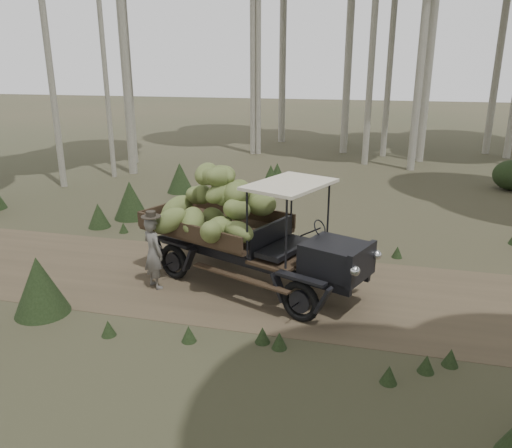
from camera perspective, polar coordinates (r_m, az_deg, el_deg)
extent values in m
plane|color=#473D2B|center=(10.83, 7.12, -7.76)|extent=(120.00, 120.00, 0.00)
cube|color=brown|center=(10.83, 7.13, -7.74)|extent=(70.00, 4.00, 0.01)
cube|color=black|center=(9.82, 8.87, -3.79)|extent=(1.38, 1.35, 0.59)
cube|color=black|center=(9.59, 12.00, -4.52)|extent=(0.50, 1.03, 0.67)
cube|color=black|center=(10.50, 1.65, -1.49)|extent=(0.65, 1.42, 0.59)
cube|color=#38281C|center=(11.41, -4.56, -0.51)|extent=(3.51, 2.92, 0.09)
cube|color=#38281C|center=(12.07, -1.59, 1.53)|extent=(2.81, 1.19, 0.34)
cube|color=#38281C|center=(10.68, -7.96, -0.84)|extent=(2.81, 1.19, 0.34)
cube|color=#38281C|center=(12.35, -9.87, 1.65)|extent=(0.79, 1.81, 0.34)
cube|color=beige|center=(9.92, 3.91, 4.55)|extent=(1.83, 2.15, 0.06)
cube|color=black|center=(11.20, 1.24, -3.04)|extent=(4.61, 1.96, 0.19)
cube|color=black|center=(10.59, -1.31, -4.31)|extent=(4.61, 1.96, 0.19)
torus|color=black|center=(10.87, 9.83, -5.44)|extent=(0.81, 0.44, 0.82)
torus|color=black|center=(9.50, 5.07, -8.81)|extent=(0.81, 0.44, 0.82)
torus|color=black|center=(12.58, -3.78, -1.93)|extent=(0.81, 0.44, 0.82)
torus|color=black|center=(11.41, -9.35, -4.26)|extent=(0.81, 0.44, 0.82)
sphere|color=beige|center=(9.95, 13.64, -3.46)|extent=(0.19, 0.19, 0.19)
sphere|color=beige|center=(9.13, 11.23, -5.28)|extent=(0.19, 0.19, 0.19)
ellipsoid|color=olive|center=(10.09, -1.98, -0.91)|extent=(0.90, 0.82, 0.46)
ellipsoid|color=olive|center=(11.20, 0.63, 2.31)|extent=(0.93, 0.86, 0.64)
ellipsoid|color=olive|center=(10.83, -4.24, 3.57)|extent=(0.80, 0.85, 0.59)
ellipsoid|color=olive|center=(11.08, -4.00, 5.46)|extent=(0.84, 0.65, 0.62)
ellipsoid|color=olive|center=(10.54, -4.19, -0.54)|extent=(0.79, 0.91, 0.54)
ellipsoid|color=olive|center=(10.68, -2.19, 1.67)|extent=(0.73, 1.03, 0.74)
ellipsoid|color=olive|center=(10.86, -3.50, 3.52)|extent=(0.84, 0.61, 0.55)
ellipsoid|color=olive|center=(11.27, -5.69, 5.73)|extent=(0.48, 0.88, 0.54)
ellipsoid|color=olive|center=(11.96, -9.01, 1.68)|extent=(0.99, 1.18, 0.85)
ellipsoid|color=olive|center=(11.88, -6.22, 3.38)|extent=(0.94, 1.03, 0.63)
ellipsoid|color=olive|center=(10.80, -2.50, 3.52)|extent=(0.81, 0.91, 0.54)
ellipsoid|color=olive|center=(11.04, -3.83, 5.63)|extent=(0.86, 0.85, 0.46)
ellipsoid|color=olive|center=(10.90, -7.27, 0.32)|extent=(0.75, 1.04, 0.78)
ellipsoid|color=olive|center=(11.29, 0.05, 2.83)|extent=(0.87, 0.97, 0.72)
ellipsoid|color=olive|center=(10.97, -3.80, 3.63)|extent=(0.90, 1.01, 0.77)
ellipsoid|color=olive|center=(10.97, -5.20, 5.44)|extent=(0.95, 0.74, 0.54)
ellipsoid|color=olive|center=(11.36, -4.83, 0.64)|extent=(0.91, 0.90, 0.55)
ellipsoid|color=olive|center=(11.90, -6.74, 3.28)|extent=(0.59, 0.91, 0.64)
ellipsoid|color=olive|center=(10.98, -2.11, 3.64)|extent=(0.75, 0.94, 0.73)
ellipsoid|color=olive|center=(10.86, -4.08, 5.32)|extent=(0.75, 1.01, 0.61)
ellipsoid|color=olive|center=(10.89, -9.82, 0.38)|extent=(1.03, 0.74, 0.81)
ellipsoid|color=olive|center=(10.11, -5.15, -0.93)|extent=(0.63, 0.95, 0.75)
imported|color=#635F5A|center=(10.92, -11.64, -3.25)|extent=(0.69, 0.64, 1.59)
cylinder|color=#2E2820|center=(10.66, -11.91, 0.83)|extent=(0.59, 0.59, 0.02)
cylinder|color=#2E2820|center=(10.64, -11.93, 1.11)|extent=(0.29, 0.29, 0.13)
cone|color=#233319|center=(19.85, 1.71, 5.56)|extent=(0.77, 0.77, 0.85)
cone|color=#233319|center=(16.11, -14.17, 2.70)|extent=(1.07, 1.07, 1.18)
cone|color=#233319|center=(16.64, -7.35, 2.37)|extent=(0.45, 0.45, 0.50)
ellipsoid|color=#233319|center=(21.56, 27.24, 4.99)|extent=(1.42, 1.42, 1.14)
cone|color=#233319|center=(10.54, -23.51, -6.45)|extent=(1.06, 1.06, 1.17)
cone|color=#233319|center=(14.76, -7.91, 1.23)|extent=(0.85, 0.85, 0.95)
cone|color=#233319|center=(16.54, -7.81, 2.65)|extent=(0.65, 0.65, 0.72)
cone|color=#233319|center=(20.41, 2.44, 5.85)|extent=(0.74, 0.74, 0.82)
cone|color=#233319|center=(15.51, -17.56, 0.95)|extent=(0.66, 0.66, 0.73)
cone|color=#233319|center=(19.08, -8.68, 5.27)|extent=(1.01, 1.01, 1.12)
cone|color=#233319|center=(8.91, 0.75, -12.54)|extent=(0.27, 0.27, 0.30)
cone|color=#233319|center=(8.60, 18.90, -14.87)|extent=(0.27, 0.27, 0.30)
cone|color=#233319|center=(9.02, -7.70, -12.31)|extent=(0.27, 0.27, 0.30)
cone|color=#233319|center=(14.18, -10.06, -0.95)|extent=(0.27, 0.27, 0.30)
cone|color=#233319|center=(13.43, 4.86, -1.82)|extent=(0.27, 0.27, 0.30)
cone|color=#233319|center=(8.19, 14.95, -16.27)|extent=(0.27, 0.27, 0.30)
cone|color=#233319|center=(13.03, 15.84, -3.08)|extent=(0.27, 0.27, 0.30)
cone|color=#233319|center=(13.11, 7.23, -2.40)|extent=(0.27, 0.27, 0.30)
cone|color=#233319|center=(8.76, 2.69, -13.14)|extent=(0.27, 0.27, 0.30)
cone|color=#233319|center=(8.89, 21.36, -14.00)|extent=(0.27, 0.27, 0.30)
cone|color=#233319|center=(13.54, -0.23, -1.58)|extent=(0.27, 0.27, 0.30)
cone|color=#233319|center=(13.03, 12.06, -2.79)|extent=(0.27, 0.27, 0.30)
cone|color=#233319|center=(9.49, -16.53, -11.33)|extent=(0.27, 0.27, 0.30)
cone|color=#233319|center=(14.87, -14.91, -0.40)|extent=(0.27, 0.27, 0.30)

